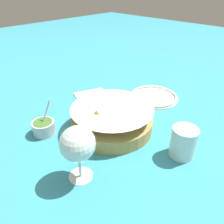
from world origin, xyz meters
TOP-DOWN VIEW (x-y plane):
  - ground_plane at (0.00, 0.00)m, footprint 4.00×4.00m
  - food_basket at (-0.04, 0.01)m, footprint 0.27×0.27m
  - sauce_cup at (-0.21, 0.16)m, footprint 0.08×0.07m
  - wine_glass at (-0.24, -0.07)m, footprint 0.09×0.09m
  - beer_mug at (0.01, -0.22)m, footprint 0.11×0.07m
  - side_plate at (0.24, 0.04)m, footprint 0.20×0.20m
  - napkin at (0.08, 0.25)m, footprint 0.15×0.12m

SIDE VIEW (x-z plane):
  - ground_plane at x=0.00m, z-range 0.00..0.00m
  - napkin at x=0.08m, z-range 0.00..0.01m
  - side_plate at x=0.24m, z-range 0.00..0.01m
  - sauce_cup at x=-0.21m, z-range -0.03..0.08m
  - food_basket at x=-0.04m, z-range -0.01..0.08m
  - beer_mug at x=0.01m, z-range 0.00..0.09m
  - wine_glass at x=-0.24m, z-range 0.03..0.18m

